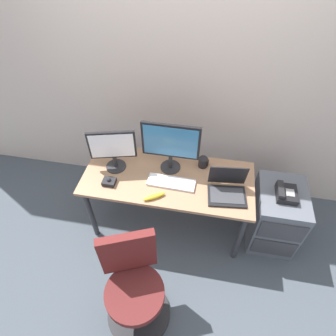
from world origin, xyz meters
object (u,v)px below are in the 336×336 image
object	(u,v)px
keyboard	(171,182)
coffee_mug	(203,162)
file_cabinet	(275,216)
banana	(154,196)
monitor_main	(171,144)
office_chair	(134,287)
monitor_side	(113,148)
laptop	(227,188)
trackball_mouse	(109,182)
desk_phone	(286,193)

from	to	relation	value
keyboard	coffee_mug	distance (m)	0.36
file_cabinet	banana	xyz separation A→B (m)	(-1.09, -0.28, 0.40)
monitor_main	coffee_mug	distance (m)	0.38
office_chair	keyboard	world-z (taller)	office_chair
monitor_main	monitor_side	distance (m)	0.50
file_cabinet	keyboard	xyz separation A→B (m)	(-0.98, -0.10, 0.40)
office_chair	laptop	xyz separation A→B (m)	(0.61, 0.79, 0.35)
file_cabinet	office_chair	world-z (taller)	office_chair
office_chair	laptop	size ratio (longest dim) A/B	2.72
keyboard	coffee_mug	bearing A→B (deg)	46.34
laptop	coffee_mug	xyz separation A→B (m)	(-0.22, 0.27, -0.01)
monitor_main	monitor_side	world-z (taller)	monitor_main
keyboard	trackball_mouse	distance (m)	0.53
office_chair	coffee_mug	size ratio (longest dim) A/B	9.58
monitor_main	trackball_mouse	distance (m)	0.62
trackball_mouse	file_cabinet	bearing A→B (deg)	7.55
trackball_mouse	banana	size ratio (longest dim) A/B	0.58
office_chair	trackball_mouse	world-z (taller)	office_chair
trackball_mouse	banana	xyz separation A→B (m)	(0.41, -0.08, -0.00)
banana	keyboard	bearing A→B (deg)	58.14
desk_phone	coffee_mug	world-z (taller)	coffee_mug
laptop	banana	xyz separation A→B (m)	(-0.58, -0.16, -0.03)
keyboard	monitor_side	bearing A→B (deg)	168.78
office_chair	keyboard	bearing A→B (deg)	80.25
monitor_side	coffee_mug	world-z (taller)	monitor_side
keyboard	file_cabinet	bearing A→B (deg)	6.08
laptop	coffee_mug	size ratio (longest dim) A/B	3.52
file_cabinet	coffee_mug	xyz separation A→B (m)	(-0.73, 0.15, 0.43)
laptop	coffee_mug	distance (m)	0.35
file_cabinet	trackball_mouse	bearing A→B (deg)	-172.45
laptop	file_cabinet	bearing A→B (deg)	13.29
file_cabinet	monitor_main	distance (m)	1.22
monitor_main	coffee_mug	size ratio (longest dim) A/B	5.15
office_chair	monitor_side	size ratio (longest dim) A/B	2.28
monitor_main	trackball_mouse	bearing A→B (deg)	-150.02
desk_phone	keyboard	size ratio (longest dim) A/B	0.48
office_chair	desk_phone	bearing A→B (deg)	39.01
desk_phone	coffee_mug	xyz separation A→B (m)	(-0.72, 0.17, 0.07)
file_cabinet	laptop	bearing A→B (deg)	-166.71
laptop	trackball_mouse	xyz separation A→B (m)	(-0.99, -0.08, -0.03)
file_cabinet	keyboard	bearing A→B (deg)	-173.92
monitor_main	trackball_mouse	world-z (taller)	monitor_main
banana	monitor_main	bearing A→B (deg)	78.76
laptop	desk_phone	bearing A→B (deg)	11.70
office_chair	trackball_mouse	xyz separation A→B (m)	(-0.38, 0.71, 0.32)
file_cabinet	office_chair	size ratio (longest dim) A/B	0.71
monitor_main	trackball_mouse	size ratio (longest dim) A/B	4.49
file_cabinet	office_chair	xyz separation A→B (m)	(-1.12, -0.91, 0.08)
file_cabinet	coffee_mug	world-z (taller)	coffee_mug
office_chair	banana	distance (m)	0.71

